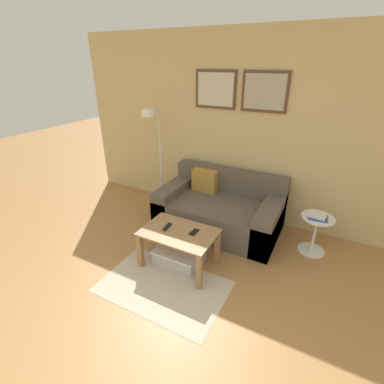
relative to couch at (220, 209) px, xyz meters
The scene contains 10 objects.
wall_back 1.16m from the couch, 64.72° to the left, with size 5.60×0.09×2.55m.
area_rug 1.40m from the couch, 92.44° to the right, with size 1.31×0.84×0.01m, color #C1B299.
couch is the anchor object (origin of this frame).
coffee_table 0.99m from the couch, 95.03° to the right, with size 0.82×0.54×0.45m.
storage_bin 0.97m from the couch, 96.29° to the right, with size 0.53×0.43×0.19m.
floor_lamp 1.38m from the couch, behind, with size 0.22×0.45×1.55m.
side_table 1.24m from the couch, ahead, with size 0.38×0.38×0.49m.
book_stack 1.26m from the couch, ahead, with size 0.23×0.20×0.04m.
remote_control 1.02m from the couch, 104.09° to the right, with size 0.04×0.15×0.02m, color black.
cell_phone 0.94m from the couch, 85.59° to the right, with size 0.07×0.14×0.01m, color black.
Camera 1 is at (1.00, -0.73, 2.16)m, focal length 26.00 mm.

